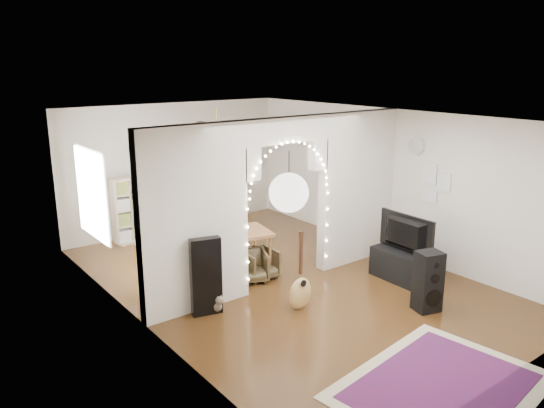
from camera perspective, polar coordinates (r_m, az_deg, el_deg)
floor at (r=8.90m, az=1.35°, el=-8.22°), size 7.50×7.50×0.00m
ceiling at (r=8.22m, az=1.47°, el=9.36°), size 5.00×7.50×0.02m
wall_back at (r=11.54m, az=-10.41°, el=3.97°), size 5.00×0.02×2.70m
wall_front at (r=6.16m, az=24.08°, el=-6.84°), size 5.00×0.02×2.70m
wall_left at (r=7.21m, az=-14.25°, el=-2.87°), size 0.02×7.50×2.70m
wall_right at (r=10.18m, az=12.43°, el=2.40°), size 0.02×7.50×2.70m
divider_wall at (r=8.44m, az=1.41°, el=0.71°), size 5.00×0.20×2.70m
fairy_lights at (r=8.31m, az=1.98°, el=1.37°), size 1.64×0.04×1.60m
window at (r=8.81m, az=-18.86°, el=1.02°), size 0.04×1.20×1.40m
wall_clock at (r=9.66m, az=15.32°, el=6.09°), size 0.03×0.31×0.31m
picture_frames at (r=9.53m, az=16.98°, el=2.18°), size 0.02×0.50×0.70m
paper_lantern at (r=5.27m, az=1.81°, el=1.22°), size 0.40×0.40×0.40m
ceiling_fan at (r=9.88m, az=-5.95°, el=8.48°), size 1.10×1.10×0.30m
area_rug at (r=6.53m, az=17.77°, el=-18.17°), size 2.55×2.05×0.02m
guitar_case at (r=7.63m, az=-7.12°, el=-7.75°), size 0.46×0.25×1.14m
acoustic_guitar at (r=7.77m, az=3.08°, el=-8.25°), size 0.42×0.20×1.01m
tabby_cat at (r=7.86m, az=-6.11°, el=-10.61°), size 0.20×0.44×0.29m
floor_speaker at (r=8.04m, az=16.44°, el=-8.00°), size 0.42×0.39×0.90m
media_console at (r=9.06m, az=13.58°, el=-6.52°), size 0.43×1.01×0.50m
tv at (r=8.87m, az=13.80°, el=-3.15°), size 0.17×1.08×0.62m
bookcase at (r=11.11m, az=-13.65°, el=-0.26°), size 1.33×0.56×1.33m
dining_table at (r=8.92m, az=-4.14°, el=-3.52°), size 1.33×1.02×0.76m
flower_vase at (r=8.86m, az=-4.16°, el=-2.48°), size 0.22×0.22×0.19m
dining_chair_left at (r=8.91m, az=-1.37°, el=-6.46°), size 0.55×0.57×0.49m
dining_chair_right at (r=8.81m, az=-2.33°, el=-6.70°), size 0.71×0.72×0.50m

